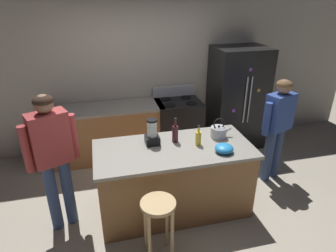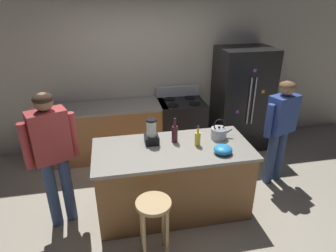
% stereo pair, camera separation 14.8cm
% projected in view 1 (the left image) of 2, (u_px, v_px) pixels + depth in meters
% --- Properties ---
extents(ground_plane, '(14.00, 14.00, 0.00)m').
position_uv_depth(ground_plane, '(173.00, 207.00, 3.92)').
color(ground_plane, '#B2A893').
extents(back_wall, '(8.00, 0.10, 2.70)m').
position_uv_depth(back_wall, '(145.00, 71.00, 5.06)').
color(back_wall, beige).
rests_on(back_wall, ground_plane).
extents(kitchen_island, '(1.90, 0.89, 0.90)m').
position_uv_depth(kitchen_island, '(174.00, 179.00, 3.73)').
color(kitchen_island, '#9E6B3D').
rests_on(kitchen_island, ground_plane).
extents(back_counter_run, '(2.00, 0.64, 0.90)m').
position_uv_depth(back_counter_run, '(104.00, 133.00, 4.92)').
color(back_counter_run, '#9E6B3D').
rests_on(back_counter_run, ground_plane).
extents(refrigerator, '(0.90, 0.73, 1.76)m').
position_uv_depth(refrigerator, '(237.00, 98.00, 5.20)').
color(refrigerator, black).
rests_on(refrigerator, ground_plane).
extents(stove_range, '(0.76, 0.65, 1.08)m').
position_uv_depth(stove_range, '(178.00, 125.00, 5.17)').
color(stove_range, black).
rests_on(stove_range, ground_plane).
extents(person_by_island_left, '(0.58, 0.36, 1.68)m').
position_uv_depth(person_by_island_left, '(53.00, 152.00, 3.22)').
color(person_by_island_left, '#384C7A').
rests_on(person_by_island_left, ground_plane).
extents(person_by_sink_right, '(0.59, 0.34, 1.54)m').
position_uv_depth(person_by_sink_right, '(278.00, 122.00, 4.15)').
color(person_by_sink_right, '#384C7A').
rests_on(person_by_sink_right, ground_plane).
extents(bar_stool, '(0.36, 0.36, 0.72)m').
position_uv_depth(bar_stool, '(158.00, 215.00, 2.99)').
color(bar_stool, tan).
rests_on(bar_stool, ground_plane).
extents(blender_appliance, '(0.17, 0.17, 0.32)m').
position_uv_depth(blender_appliance, '(152.00, 134.00, 3.57)').
color(blender_appliance, black).
rests_on(blender_appliance, kitchen_island).
extents(bottle_soda, '(0.07, 0.07, 0.26)m').
position_uv_depth(bottle_soda, '(198.00, 138.00, 3.57)').
color(bottle_soda, yellow).
rests_on(bottle_soda, kitchen_island).
extents(bottle_wine, '(0.08, 0.08, 0.32)m').
position_uv_depth(bottle_wine, '(175.00, 133.00, 3.63)').
color(bottle_wine, '#471923').
rests_on(bottle_wine, kitchen_island).
extents(mixing_bowl, '(0.22, 0.22, 0.10)m').
position_uv_depth(mixing_bowl, '(224.00, 148.00, 3.42)').
color(mixing_bowl, '#268CD8').
rests_on(mixing_bowl, kitchen_island).
extents(tea_kettle, '(0.28, 0.20, 0.27)m').
position_uv_depth(tea_kettle, '(219.00, 132.00, 3.75)').
color(tea_kettle, '#B7BABF').
rests_on(tea_kettle, kitchen_island).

